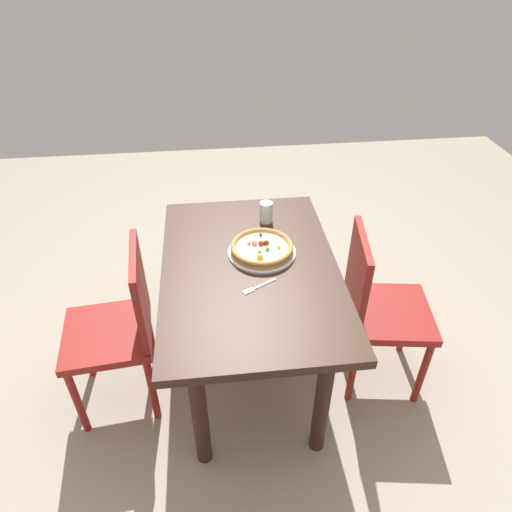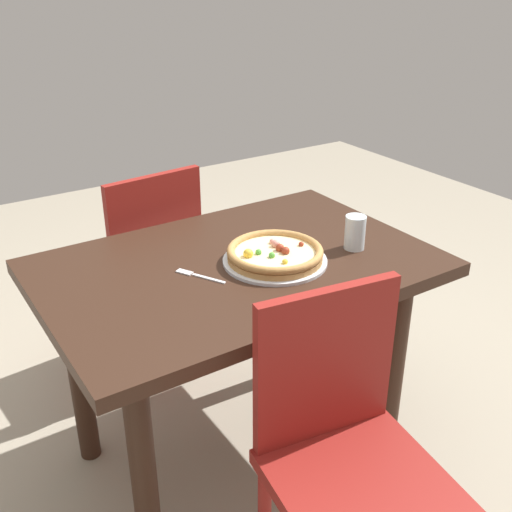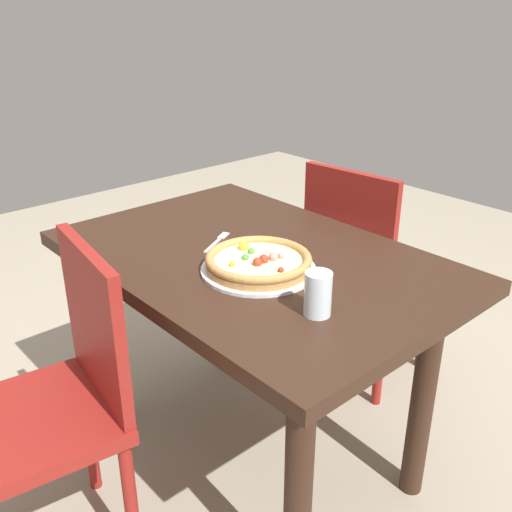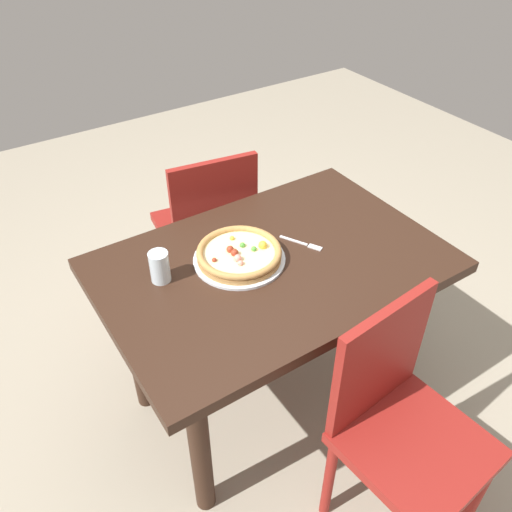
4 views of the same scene
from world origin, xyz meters
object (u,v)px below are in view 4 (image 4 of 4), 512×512
object	(u,v)px
chair_far	(401,424)
fork	(304,244)
pizza	(239,253)
drinking_glass	(160,267)
dining_table	(272,286)
plate	(239,259)
chair_near	(208,228)

from	to	relation	value
chair_far	fork	distance (m)	0.68
pizza	fork	xyz separation A→B (m)	(-0.24, 0.05, -0.03)
pizza	drinking_glass	xyz separation A→B (m)	(0.27, -0.06, 0.02)
dining_table	drinking_glass	xyz separation A→B (m)	(0.36, -0.12, 0.17)
chair_far	pizza	distance (m)	0.75
dining_table	plate	size ratio (longest dim) A/B	3.71
drinking_glass	chair_near	bearing A→B (deg)	-131.30
chair_near	plate	bearing A→B (deg)	-98.09
dining_table	chair_far	xyz separation A→B (m)	(-0.06, 0.61, -0.13)
dining_table	drinking_glass	world-z (taller)	drinking_glass
chair_far	drinking_glass	xyz separation A→B (m)	(0.42, -0.73, 0.30)
fork	drinking_glass	distance (m)	0.53
dining_table	drinking_glass	bearing A→B (deg)	-18.35
dining_table	plate	distance (m)	0.17
chair_near	plate	distance (m)	0.62
chair_near	chair_far	xyz separation A→B (m)	(0.01, 1.22, 0.00)
chair_near	drinking_glass	distance (m)	0.72
dining_table	fork	distance (m)	0.19
dining_table	chair_far	distance (m)	0.63
chair_far	fork	bearing A→B (deg)	-103.52
plate	pizza	xyz separation A→B (m)	(-0.00, 0.00, 0.03)
dining_table	chair_near	bearing A→B (deg)	-96.24
chair_far	drinking_glass	bearing A→B (deg)	-65.33
chair_near	pizza	bearing A→B (deg)	-98.06
plate	pizza	bearing A→B (deg)	144.30
fork	drinking_glass	bearing A→B (deg)	-129.81
dining_table	fork	world-z (taller)	fork
chair_near	chair_far	world-z (taller)	same
dining_table	drinking_glass	distance (m)	0.42
plate	pizza	size ratio (longest dim) A/B	1.09
chair_far	drinking_glass	size ratio (longest dim) A/B	8.13
chair_near	fork	distance (m)	0.65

